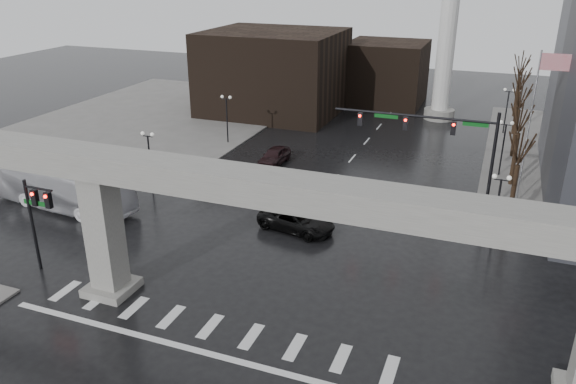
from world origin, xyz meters
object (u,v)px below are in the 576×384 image
at_px(city_bus, 60,185).
at_px(far_car, 274,156).
at_px(signal_mast_arm, 441,136).
at_px(pickup_truck, 296,220).

bearing_deg(city_bus, far_car, -31.39).
distance_m(signal_mast_arm, far_car, 17.03).
relative_size(signal_mast_arm, pickup_truck, 2.16).
relative_size(city_bus, far_car, 2.83).
xyz_separation_m(city_bus, far_car, (11.78, 15.10, -1.03)).
xyz_separation_m(signal_mast_arm, pickup_truck, (-8.67, -7.44, -5.05)).
relative_size(pickup_truck, city_bus, 0.43).
distance_m(pickup_truck, city_bus, 18.81).
relative_size(signal_mast_arm, far_car, 2.63).
relative_size(signal_mast_arm, city_bus, 0.93).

